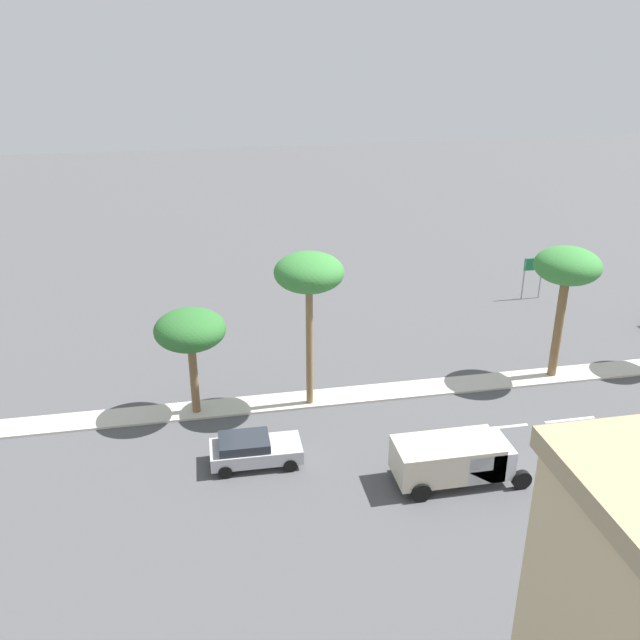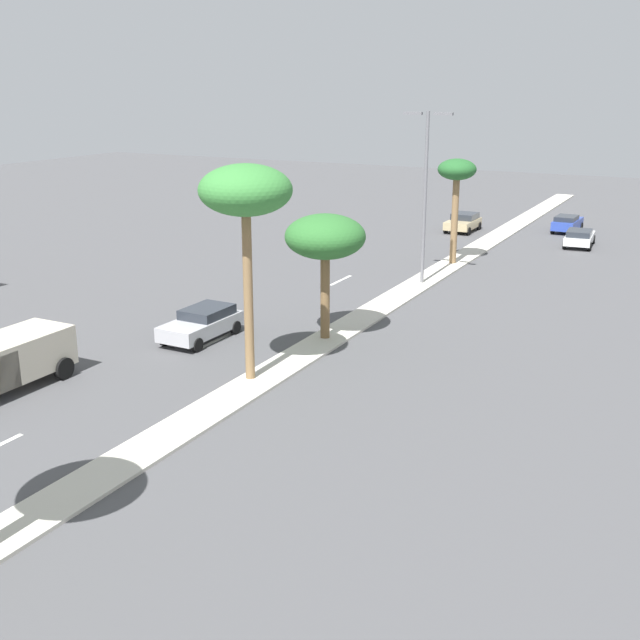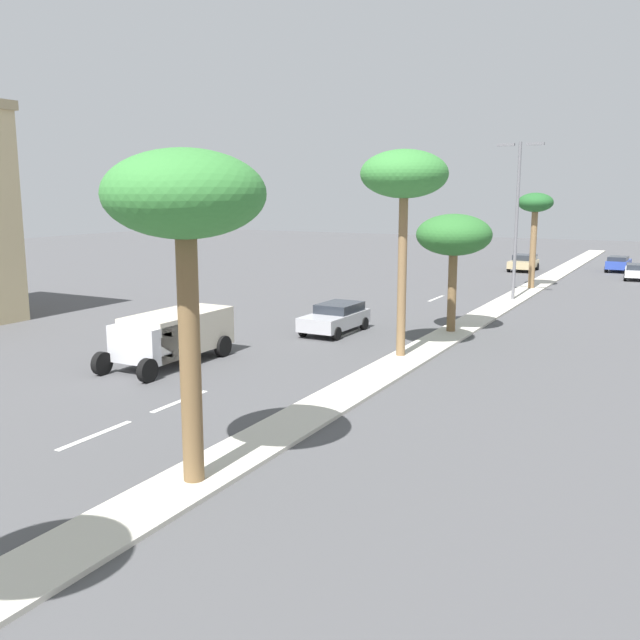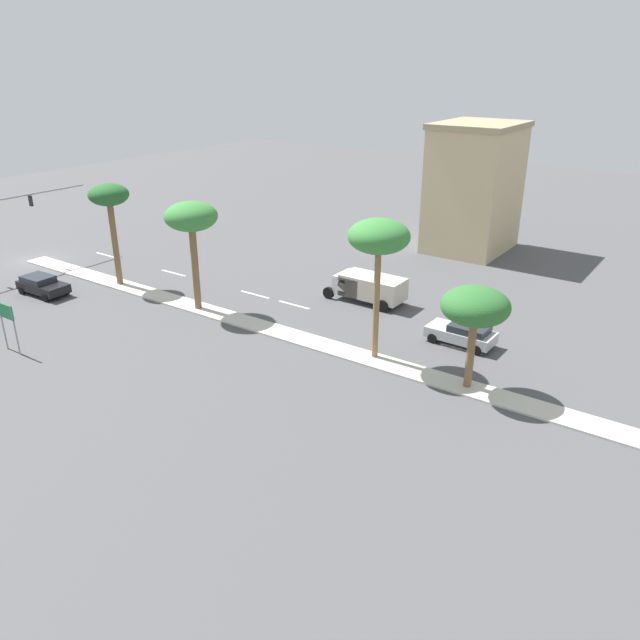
# 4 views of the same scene
# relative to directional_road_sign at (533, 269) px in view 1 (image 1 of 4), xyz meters

# --- Properties ---
(ground_plane) EXTENTS (160.00, 160.00, 0.00)m
(ground_plane) POSITION_rel_directional_road_sign_xyz_m (-11.74, 21.47, -2.30)
(ground_plane) COLOR #4C4C4F
(median_curb) EXTENTS (1.80, 97.13, 0.12)m
(median_curb) POSITION_rel_directional_road_sign_xyz_m (-11.74, 32.26, -2.24)
(median_curb) COLOR beige
(median_curb) RESTS_ON ground
(lane_stripe_rear) EXTENTS (0.20, 2.80, 0.01)m
(lane_stripe_rear) POSITION_rel_directional_road_sign_xyz_m (-16.33, 5.76, -2.29)
(lane_stripe_rear) COLOR silver
(lane_stripe_rear) RESTS_ON ground
(lane_stripe_center) EXTENTS (0.20, 2.80, 0.01)m
(lane_stripe_center) POSITION_rel_directional_road_sign_xyz_m (-16.33, 9.56, -2.29)
(lane_stripe_center) COLOR silver
(lane_stripe_center) RESTS_ON ground
(lane_stripe_front) EXTENTS (0.20, 2.80, 0.01)m
(lane_stripe_front) POSITION_rel_directional_road_sign_xyz_m (-16.33, 22.77, -2.29)
(lane_stripe_front) COLOR silver
(lane_stripe_front) RESTS_ON ground
(directional_road_sign) EXTENTS (0.10, 1.53, 3.16)m
(directional_road_sign) POSITION_rel_directional_road_sign_xyz_m (0.00, 0.00, 0.00)
(directional_road_sign) COLOR gray
(directional_road_sign) RESTS_ON ground
(palm_tree_right) EXTENTS (3.67, 3.67, 7.77)m
(palm_tree_right) POSITION_rel_directional_road_sign_xyz_m (-11.66, 4.38, 4.38)
(palm_tree_right) COLOR brown
(palm_tree_right) RESTS_ON median_curb
(palm_tree_center) EXTENTS (3.57, 3.57, 8.51)m
(palm_tree_center) POSITION_rel_directional_road_sign_xyz_m (-12.14, 18.91, 5.20)
(palm_tree_center) COLOR olive
(palm_tree_center) RESTS_ON median_curb
(palm_tree_front) EXTENTS (3.67, 3.67, 5.77)m
(palm_tree_front) POSITION_rel_directional_road_sign_xyz_m (-11.89, 25.02, 2.51)
(palm_tree_front) COLOR brown
(palm_tree_front) RESTS_ON median_curb
(sedan_silver_center) EXTENTS (2.13, 4.32, 1.44)m
(sedan_silver_center) POSITION_rel_directional_road_sign_xyz_m (-17.04, 22.50, -1.53)
(sedan_silver_center) COLOR #B2B2B7
(sedan_silver_center) RESTS_ON ground
(box_truck) EXTENTS (2.56, 6.00, 2.06)m
(box_truck) POSITION_rel_directional_road_sign_xyz_m (-20.07, 13.54, -1.10)
(box_truck) COLOR silver
(box_truck) RESTS_ON ground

